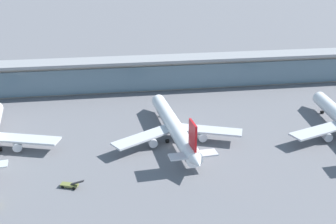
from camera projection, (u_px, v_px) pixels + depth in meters
ground_plane at (174, 146)px, 130.93m from camera, size 1200.00×1200.00×0.00m
airliner_centre_stand at (174, 127)px, 133.23m from camera, size 44.75×58.41×15.54m
service_truck_mid_apron_olive at (70, 185)px, 107.77m from camera, size 6.85×3.61×2.70m
terminal_building at (153, 73)px, 181.63m from camera, size 242.33×12.80×15.20m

